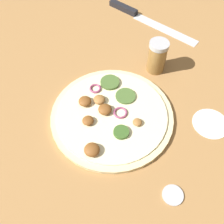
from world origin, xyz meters
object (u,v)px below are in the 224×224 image
(spice_jar, at_px, (157,56))
(loose_cap, at_px, (173,195))
(knife, at_px, (136,14))
(pizza, at_px, (111,115))

(spice_jar, bearing_deg, loose_cap, -159.25)
(knife, distance_m, loose_cap, 0.60)
(spice_jar, distance_m, loose_cap, 0.36)
(loose_cap, bearing_deg, knife, 24.28)
(knife, bearing_deg, spice_jar, -42.01)
(knife, relative_size, spice_jar, 3.50)
(spice_jar, relative_size, loose_cap, 2.13)
(knife, height_order, loose_cap, knife)
(knife, distance_m, spice_jar, 0.25)
(pizza, relative_size, knife, 0.91)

